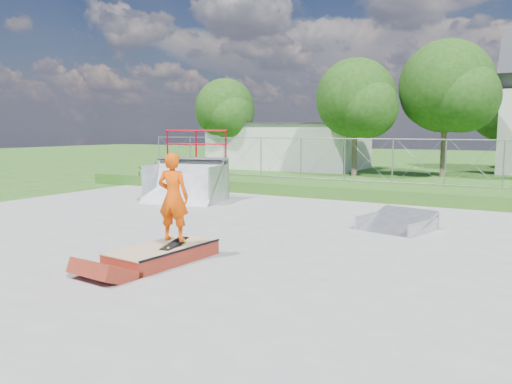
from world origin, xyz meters
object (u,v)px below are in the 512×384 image
skater (173,201)px  flat_bank_ramp (397,222)px  grind_box (163,254)px  quarter_pipe (184,166)px

skater → flat_bank_ramp: bearing=-132.4°
grind_box → flat_bank_ramp: 6.42m
flat_bank_ramp → quarter_pipe: bearing=-175.1°
quarter_pipe → skater: size_ratio=1.50×
quarter_pipe → skater: (4.92, -6.86, -0.06)m
flat_bank_ramp → skater: (-3.14, -5.37, 1.02)m
quarter_pipe → grind_box: bearing=-67.6°
grind_box → quarter_pipe: quarter_pipe is taller
grind_box → flat_bank_ramp: size_ratio=1.40×
grind_box → flat_bank_ramp: (3.34, 5.48, 0.07)m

